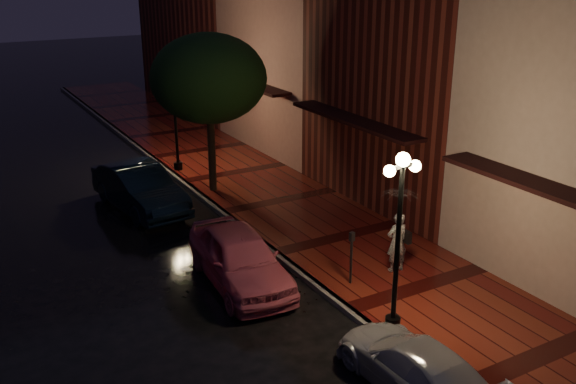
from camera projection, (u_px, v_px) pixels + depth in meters
ground at (276, 257)px, 19.03m from camera, size 120.00×120.00×0.00m
sidewalk at (339, 239)px, 20.06m from camera, size 4.50×60.00×0.15m
curb at (276, 255)px, 19.00m from camera, size 0.25×60.00×0.15m
storefront_mid at (425, 46)px, 22.06m from camera, size 5.00×8.00×11.00m
storefront_far at (304, 49)px, 28.92m from camera, size 5.00×8.00×9.00m
storefront_extra at (214, 20)px, 36.89m from camera, size 5.00×12.00×10.00m
streetlamp_near at (398, 233)px, 14.23m from camera, size 0.96×0.36×4.31m
streetlamp_far at (175, 111)px, 25.63m from camera, size 0.96×0.36×4.31m
street_tree at (209, 81)px, 22.74m from camera, size 4.16×4.16×5.80m
pink_car at (240, 258)px, 17.21m from camera, size 2.21×4.66×1.54m
navy_car at (140, 188)px, 22.39m from camera, size 2.27×4.98×1.58m
silver_car at (414, 366)px, 12.97m from camera, size 1.67×3.93×1.13m
woman_with_umbrella at (398, 217)px, 17.35m from camera, size 1.00×1.02×2.40m
parking_meter at (351, 253)px, 16.89m from camera, size 0.15×0.13×1.47m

